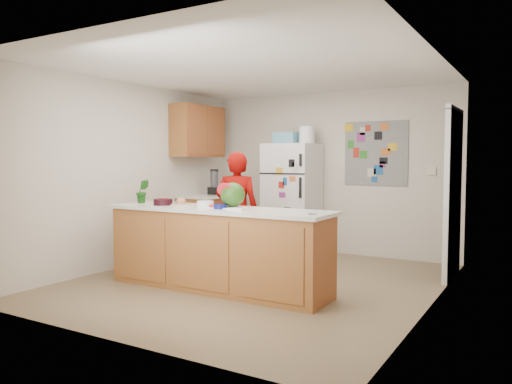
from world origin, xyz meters
The scene contains 26 objects.
floor centered at (0.00, 0.00, -0.01)m, with size 4.00×4.50×0.02m, color brown.
wall_back centered at (0.00, 2.26, 1.25)m, with size 4.00×0.02×2.50m, color beige.
wall_left centered at (-2.01, 0.00, 1.25)m, with size 0.02×4.50×2.50m, color beige.
wall_right centered at (2.01, 0.00, 1.25)m, with size 0.02×4.50×2.50m, color beige.
ceiling centered at (0.00, 0.00, 2.51)m, with size 4.00×4.50×0.02m, color white.
doorway centered at (1.99, 1.45, 1.02)m, with size 0.03×0.85×2.04m, color black.
peninsula_base centered at (-0.20, -0.50, 0.44)m, with size 2.60×0.62×0.88m, color brown.
peninsula_top centered at (-0.20, -0.50, 0.90)m, with size 2.68×0.70×0.04m, color silver.
side_counter_base centered at (-1.69, 1.35, 0.43)m, with size 0.60×0.80×0.86m, color brown.
side_counter_top centered at (-1.69, 1.35, 0.88)m, with size 0.64×0.84×0.04m, color silver.
upper_cabinets centered at (-1.82, 1.30, 1.90)m, with size 0.35×1.00×0.80m, color brown.
refrigerator centered at (-0.45, 1.88, 0.85)m, with size 0.75×0.70×1.70m, color silver.
fridge_top_bin centered at (-0.55, 1.88, 1.79)m, with size 0.35×0.28×0.18m, color #5999B2.
photo_collage centered at (0.75, 2.24, 1.55)m, with size 0.95×0.01×0.95m, color slate.
person centered at (-0.50, 0.38, 0.78)m, with size 0.57×0.37×1.56m, color #730503.
blender_appliance centered at (-1.64, 1.48, 1.09)m, with size 0.12×0.12×0.38m, color black.
cutting_board centered at (-0.09, -0.46, 0.93)m, with size 0.42×0.31×0.01m, color white.
watermelon centered at (-0.03, -0.44, 1.07)m, with size 0.27×0.27×0.27m, color #2C5F10.
watermelon_slice centered at (-0.20, -0.51, 0.94)m, with size 0.18×0.18×0.02m, color red.
cherry_bowl centered at (-0.95, -0.55, 0.96)m, with size 0.22×0.22×0.07m, color black.
white_bowl centered at (-0.43, -0.42, 0.95)m, with size 0.19×0.19×0.06m, color white.
cobalt_bowl centered at (-0.11, -0.58, 0.95)m, with size 0.15×0.15×0.05m, color #0B115F.
plate centered at (-0.77, -0.44, 0.93)m, with size 0.25×0.25×0.02m, color beige.
paper_towel centered at (0.12, -0.58, 0.93)m, with size 0.18×0.16×0.02m, color white.
keys centered at (1.00, -0.61, 0.93)m, with size 0.08×0.04×0.01m, color slate.
potted_plant centered at (-1.36, -0.45, 1.06)m, with size 0.16×0.13×0.29m, color #0B3B0E.
Camera 1 is at (2.97, -5.04, 1.45)m, focal length 35.00 mm.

